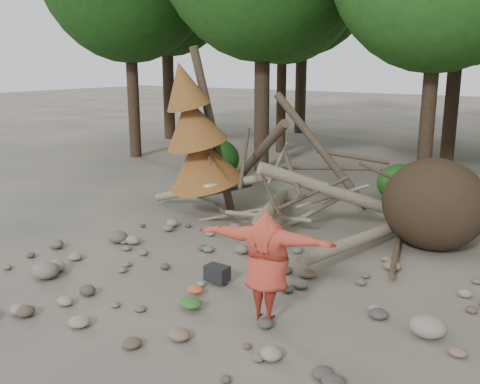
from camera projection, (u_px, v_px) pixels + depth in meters
The scene contains 12 objects.
ground at pixel (216, 288), 9.57m from camera, with size 120.00×120.00×0.00m, color #514C44.
deadfall_pile at pixel (406, 203), 11.64m from camera, with size 8.55×5.24×3.30m.
dead_conifer at pixel (196, 136), 13.48m from camera, with size 2.06×2.16×4.35m.
bush_left at pixel (213, 159), 18.19m from camera, with size 1.80×1.80×1.44m, color #194713.
bush_mid at pixel (402, 183), 15.26m from camera, with size 1.40×1.40×1.12m, color #225A1A.
frisbee_thrower at pixel (266, 266), 8.07m from camera, with size 2.32×1.00×2.02m.
backpack at pixel (217, 276), 9.74m from camera, with size 0.42×0.28×0.28m, color black.
cloth_green at pixel (190, 306), 8.70m from camera, with size 0.40×0.34×0.15m, color #2E5E25.
cloth_orange at pixel (195, 292), 9.27m from camera, with size 0.30×0.24×0.11m, color #C15121.
boulder_front_left at pixel (45, 270), 9.96m from camera, with size 0.53×0.48×0.32m, color slate.
boulder_mid_right at pixel (428, 327), 7.85m from camera, with size 0.54×0.48×0.32m, color gray.
boulder_mid_left at pixel (118, 237), 11.94m from camera, with size 0.45×0.41×0.27m, color #5A534C.
Camera 1 is at (5.37, -7.10, 3.95)m, focal length 40.00 mm.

